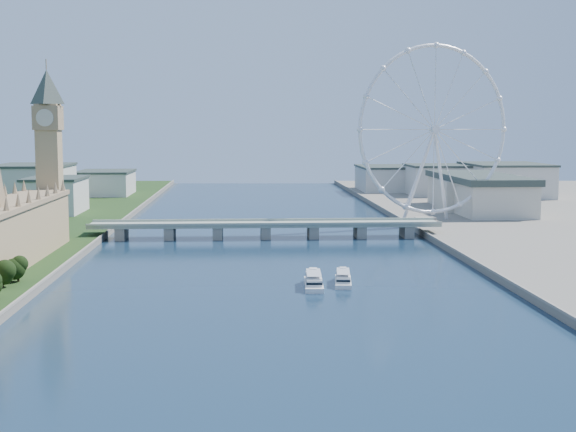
{
  "coord_description": "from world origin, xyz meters",
  "views": [
    {
      "loc": [
        -14.18,
        -201.63,
        69.46
      ],
      "look_at": [
        9.13,
        210.0,
        23.79
      ],
      "focal_mm": 50.0,
      "sensor_mm": 36.0,
      "label": 1
    }
  ],
  "objects": [
    {
      "name": "county_hall",
      "position": [
        175.0,
        430.0,
        0.0
      ],
      "size": [
        54.0,
        144.0,
        35.0
      ],
      "primitive_type": null,
      "color": "beige",
      "rests_on": "ground"
    },
    {
      "name": "tour_boat_near",
      "position": [
        16.48,
        141.31,
        0.0
      ],
      "size": [
        9.97,
        32.28,
        7.06
      ],
      "primitive_type": null,
      "rotation": [
        0.0,
        0.0,
        -0.06
      ],
      "color": "silver",
      "rests_on": "ground"
    },
    {
      "name": "westminster_bridge",
      "position": [
        0.0,
        300.0,
        6.63
      ],
      "size": [
        220.0,
        22.0,
        9.5
      ],
      "color": "gray",
      "rests_on": "ground"
    },
    {
      "name": "city_skyline",
      "position": [
        39.22,
        560.08,
        16.96
      ],
      "size": [
        505.0,
        280.0,
        32.0
      ],
      "color": "beige",
      "rests_on": "ground"
    },
    {
      "name": "london_eye",
      "position": [
        119.98,
        355.08,
        67.52
      ],
      "size": [
        113.6,
        39.12,
        124.3
      ],
      "color": "silver",
      "rests_on": "ground"
    },
    {
      "name": "tour_boat_far",
      "position": [
        30.19,
        147.56,
        0.0
      ],
      "size": [
        10.63,
        29.69,
        6.41
      ],
      "primitive_type": null,
      "rotation": [
        0.0,
        0.0,
        -0.11
      ],
      "color": "silver",
      "rests_on": "ground"
    },
    {
      "name": "ground",
      "position": [
        0.0,
        0.0,
        0.0
      ],
      "size": [
        2000.0,
        2000.0,
        0.0
      ],
      "primitive_type": "plane",
      "color": "#1B374C",
      "rests_on": "ground"
    },
    {
      "name": "big_ben",
      "position": [
        -128.0,
        278.0,
        66.57
      ],
      "size": [
        20.02,
        20.02,
        110.0
      ],
      "color": "tan",
      "rests_on": "ground"
    }
  ]
}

